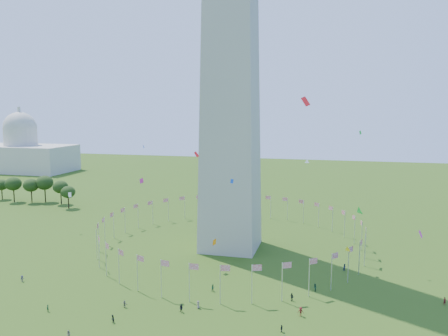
# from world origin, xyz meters

# --- Properties ---
(ground) EXTENTS (600.00, 600.00, 0.00)m
(ground) POSITION_xyz_m (0.00, 0.00, 0.00)
(ground) COLOR #294710
(ground) RESTS_ON ground
(flag_ring) EXTENTS (80.24, 80.24, 9.00)m
(flag_ring) POSITION_xyz_m (-0.00, 50.00, 4.50)
(flag_ring) COLOR silver
(flag_ring) RESTS_ON ground
(capitol_building) EXTENTS (70.00, 35.00, 46.00)m
(capitol_building) POSITION_xyz_m (-180.00, 180.00, 23.00)
(capitol_building) COLOR beige
(capitol_building) RESTS_ON ground
(crowd) EXTENTS (100.12, 75.24, 1.97)m
(crowd) POSITION_xyz_m (10.37, 2.27, 0.88)
(crowd) COLOR #736A5C
(crowd) RESTS_ON ground
(kites_aloft) EXTENTS (111.46, 61.77, 38.30)m
(kites_aloft) POSITION_xyz_m (9.37, 25.73, 22.66)
(kites_aloft) COLOR green
(kites_aloft) RESTS_ON ground
(tree_line_west) EXTENTS (55.27, 15.74, 12.14)m
(tree_line_west) POSITION_xyz_m (-106.62, 91.02, 5.55)
(tree_line_west) COLOR #294717
(tree_line_west) RESTS_ON ground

